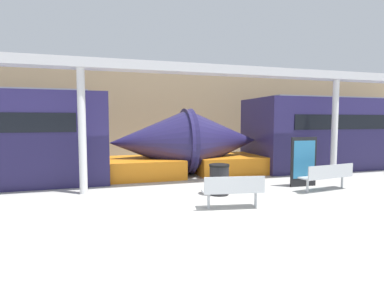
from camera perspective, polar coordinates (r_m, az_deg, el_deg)
name	(u,v)px	position (r m, az deg, el deg)	size (l,w,h in m)	color
ground_plane	(213,214)	(7.14, 4.02, -13.07)	(60.00, 60.00, 0.00)	#B2AFA8
station_wall	(152,114)	(15.80, -7.65, 5.71)	(56.00, 0.20, 5.00)	#9E8460
train_left	(342,135)	(15.74, 26.73, 1.61)	(15.22, 2.93, 3.20)	#231E4C
bench_near	(233,189)	(7.40, 7.88, -8.50)	(1.53, 0.67, 0.82)	#ADB2B7
bench_far	(328,175)	(10.07, 24.45, -5.37)	(1.87, 0.69, 0.82)	#ADB2B7
trash_bin	(219,179)	(8.78, 5.20, -6.73)	(0.59, 0.59, 0.89)	black
poster_board	(304,162)	(10.42, 20.49, -3.15)	(0.93, 0.07, 1.62)	black
support_column_near	(82,132)	(9.25, -20.19, 2.15)	(0.22, 0.22, 3.64)	silver
support_column_far	(335,130)	(12.36, 25.52, 2.51)	(0.22, 0.22, 3.64)	silver
canopy_beam	(80,63)	(9.38, -20.53, 14.19)	(28.00, 0.60, 0.28)	#B7B7BC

